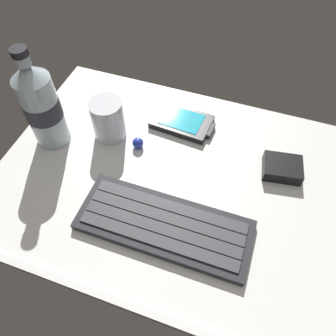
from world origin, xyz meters
TOP-DOWN VIEW (x-y plane):
  - ground_plane at (0.00, -0.23)cm, footprint 64.00×48.00cm
  - keyboard at (2.75, -9.77)cm, footprint 29.05×11.14cm
  - handheld_device at (-1.63, 13.85)cm, footprint 13.20×8.49cm
  - juice_cup at (-14.67, 6.38)cm, footprint 6.40×6.40cm
  - water_bottle at (-25.02, 1.59)cm, footprint 6.73×6.73cm
  - charger_block at (19.66, 8.27)cm, footprint 7.77×6.60cm
  - trackball_mouse at (-8.09, 5.13)cm, footprint 2.20×2.20cm

SIDE VIEW (x-z plane):
  - ground_plane at x=0.00cm, z-range -2.39..0.41cm
  - handheld_device at x=-1.63cm, z-range -0.02..1.48cm
  - keyboard at x=2.75cm, z-range -0.04..1.66cm
  - trackball_mouse at x=-8.09cm, z-range 0.00..2.20cm
  - charger_block at x=19.66cm, z-range 0.00..2.40cm
  - juice_cup at x=-14.67cm, z-range -0.34..8.16cm
  - water_bottle at x=-25.02cm, z-range -1.39..19.41cm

